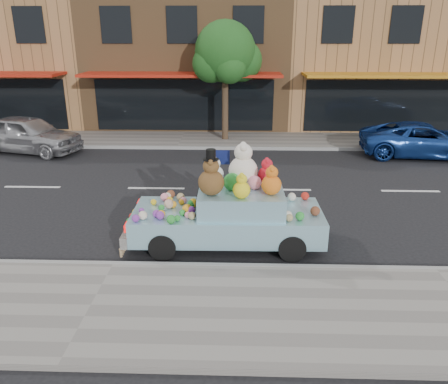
{
  "coord_description": "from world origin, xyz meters",
  "views": [
    {
      "loc": [
        2.58,
        -13.0,
        4.65
      ],
      "look_at": [
        2.28,
        -3.68,
        1.25
      ],
      "focal_mm": 35.0,
      "sensor_mm": 36.0,
      "label": 1
    }
  ],
  "objects_px": {
    "car_silver": "(28,134)",
    "car_blue": "(423,140)",
    "art_car": "(229,211)",
    "street_tree": "(226,57)"
  },
  "relations": [
    {
      "from": "street_tree",
      "to": "car_silver",
      "type": "relative_size",
      "value": 1.17
    },
    {
      "from": "street_tree",
      "to": "car_blue",
      "type": "relative_size",
      "value": 1.09
    },
    {
      "from": "car_blue",
      "to": "art_car",
      "type": "distance_m",
      "value": 10.97
    },
    {
      "from": "street_tree",
      "to": "art_car",
      "type": "height_order",
      "value": "street_tree"
    },
    {
      "from": "car_silver",
      "to": "car_blue",
      "type": "xyz_separation_m",
      "value": [
        15.94,
        -0.1,
        -0.09
      ]
    },
    {
      "from": "art_car",
      "to": "car_blue",
      "type": "bearing_deg",
      "value": 45.86
    },
    {
      "from": "car_blue",
      "to": "art_car",
      "type": "xyz_separation_m",
      "value": [
        -7.53,
        -7.97,
        0.15
      ]
    },
    {
      "from": "car_blue",
      "to": "art_car",
      "type": "height_order",
      "value": "art_car"
    },
    {
      "from": "street_tree",
      "to": "car_blue",
      "type": "distance_m",
      "value": 8.78
    },
    {
      "from": "street_tree",
      "to": "car_silver",
      "type": "height_order",
      "value": "street_tree"
    }
  ]
}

